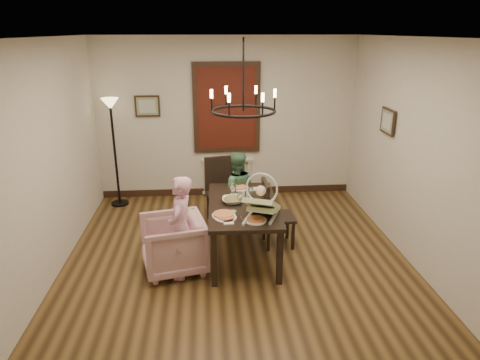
{
  "coord_description": "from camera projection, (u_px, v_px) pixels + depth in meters",
  "views": [
    {
      "loc": [
        -0.36,
        -4.9,
        2.87
      ],
      "look_at": [
        0.05,
        0.27,
        1.05
      ],
      "focal_mm": 32.0,
      "sensor_mm": 36.0,
      "label": 1
    }
  ],
  "objects": [
    {
      "name": "room_shell",
      "position": [
        235.0,
        152.0,
        5.47
      ],
      "size": [
        4.51,
        5.0,
        2.81
      ],
      "color": "brown",
      "rests_on": "ground"
    },
    {
      "name": "dining_table",
      "position": [
        243.0,
        209.0,
        5.58
      ],
      "size": [
        0.93,
        1.6,
        0.74
      ],
      "rotation": [
        0.0,
        0.0,
        -0.02
      ],
      "color": "black",
      "rests_on": "room_shell"
    },
    {
      "name": "chair_far",
      "position": [
        222.0,
        191.0,
        6.62
      ],
      "size": [
        0.54,
        0.54,
        1.03
      ],
      "primitive_type": null,
      "rotation": [
        0.0,
        0.0,
        0.21
      ],
      "color": "black",
      "rests_on": "room_shell"
    },
    {
      "name": "chair_right",
      "position": [
        279.0,
        213.0,
        5.91
      ],
      "size": [
        0.44,
        0.44,
        0.96
      ],
      "primitive_type": null,
      "rotation": [
        0.0,
        0.0,
        1.61
      ],
      "color": "black",
      "rests_on": "room_shell"
    },
    {
      "name": "armchair",
      "position": [
        173.0,
        244.0,
        5.33
      ],
      "size": [
        0.91,
        0.9,
        0.7
      ],
      "primitive_type": "imported",
      "rotation": [
        0.0,
        0.0,
        -1.35
      ],
      "color": "#C6979D",
      "rests_on": "room_shell"
    },
    {
      "name": "elderly_woman",
      "position": [
        181.0,
        236.0,
        5.13
      ],
      "size": [
        0.34,
        0.44,
        1.07
      ],
      "primitive_type": "imported",
      "rotation": [
        0.0,
        0.0,
        -1.81
      ],
      "color": "#E5A2BE",
      "rests_on": "room_shell"
    },
    {
      "name": "seated_man",
      "position": [
        236.0,
        198.0,
        6.39
      ],
      "size": [
        0.5,
        0.39,
        1.0
      ],
      "primitive_type": "imported",
      "rotation": [
        0.0,
        0.0,
        3.17
      ],
      "color": "#467653",
      "rests_on": "room_shell"
    },
    {
      "name": "baby_bouncer",
      "position": [
        262.0,
        202.0,
        5.1
      ],
      "size": [
        0.59,
        0.68,
        0.37
      ],
      "primitive_type": null,
      "rotation": [
        0.0,
        0.0,
        -0.37
      ],
      "color": "#C0D190",
      "rests_on": "dining_table"
    },
    {
      "name": "salad_bowl",
      "position": [
        233.0,
        200.0,
        5.57
      ],
      "size": [
        0.33,
        0.33,
        0.08
      ],
      "primitive_type": "imported",
      "color": "white",
      "rests_on": "dining_table"
    },
    {
      "name": "pizza_platter",
      "position": [
        224.0,
        215.0,
        5.17
      ],
      "size": [
        0.29,
        0.29,
        0.04
      ],
      "primitive_type": "cylinder",
      "color": "tan",
      "rests_on": "dining_table"
    },
    {
      "name": "drinking_glass",
      "position": [
        240.0,
        199.0,
        5.52
      ],
      "size": [
        0.07,
        0.07,
        0.14
      ],
      "primitive_type": "cylinder",
      "color": "silver",
      "rests_on": "dining_table"
    },
    {
      "name": "window_blinds",
      "position": [
        227.0,
        108.0,
        7.37
      ],
      "size": [
        1.0,
        0.03,
        1.4
      ],
      "primitive_type": "cube",
      "color": "#521B10",
      "rests_on": "room_shell"
    },
    {
      "name": "radiator",
      "position": [
        227.0,
        176.0,
        7.81
      ],
      "size": [
        0.92,
        0.12,
        0.62
      ],
      "primitive_type": null,
      "color": "silver",
      "rests_on": "room_shell"
    },
    {
      "name": "picture_back",
      "position": [
        147.0,
        106.0,
        7.27
      ],
      "size": [
        0.42,
        0.03,
        0.36
      ],
      "primitive_type": "cube",
      "color": "black",
      "rests_on": "room_shell"
    },
    {
      "name": "picture_right",
      "position": [
        388.0,
        121.0,
        6.06
      ],
      "size": [
        0.03,
        0.42,
        0.36
      ],
      "primitive_type": "cube",
      "rotation": [
        0.0,
        0.0,
        1.57
      ],
      "color": "black",
      "rests_on": "room_shell"
    },
    {
      "name": "floor_lamp",
      "position": [
        115.0,
        154.0,
        7.17
      ],
      "size": [
        0.3,
        0.3,
        1.8
      ],
      "primitive_type": null,
      "color": "black",
      "rests_on": "room_shell"
    },
    {
      "name": "chandelier",
      "position": [
        243.0,
        111.0,
        5.16
      ],
      "size": [
        0.8,
        0.8,
        0.04
      ],
      "primitive_type": "torus",
      "color": "black",
      "rests_on": "room_shell"
    }
  ]
}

